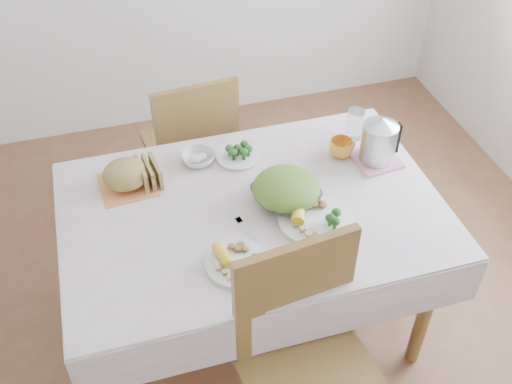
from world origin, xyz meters
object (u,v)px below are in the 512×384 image
object	(u,v)px
salad_bowl	(286,195)
electric_kettle	(379,138)
chair_far	(190,147)
dinner_plate_right	(314,220)
dining_table	(253,271)
dinner_plate_left	(237,263)
yellow_mug	(341,148)

from	to	relation	value
salad_bowl	electric_kettle	xyz separation A→B (m)	(0.45, 0.13, 0.09)
chair_far	dinner_plate_right	size ratio (longest dim) A/B	3.40
dining_table	dinner_plate_left	world-z (taller)	dinner_plate_left
dinner_plate_right	yellow_mug	size ratio (longest dim) A/B	2.66
dining_table	chair_far	distance (m)	0.84
dining_table	dinner_plate_right	xyz separation A→B (m)	(0.20, -0.15, 0.40)
chair_far	salad_bowl	size ratio (longest dim) A/B	3.77
dinner_plate_right	dinner_plate_left	bearing A→B (deg)	-159.67
electric_kettle	salad_bowl	bearing A→B (deg)	-174.99
dining_table	salad_bowl	size ratio (longest dim) A/B	5.55
dining_table	electric_kettle	size ratio (longest dim) A/B	6.70
salad_bowl	dinner_plate_right	size ratio (longest dim) A/B	0.90
chair_far	yellow_mug	bearing A→B (deg)	126.76
salad_bowl	dinner_plate_right	world-z (taller)	salad_bowl
dinner_plate_right	yellow_mug	world-z (taller)	yellow_mug
chair_far	salad_bowl	xyz separation A→B (m)	(0.24, -0.83, 0.33)
dinner_plate_left	dinner_plate_right	size ratio (longest dim) A/B	0.82
electric_kettle	dinner_plate_left	bearing A→B (deg)	-162.29
chair_far	electric_kettle	distance (m)	1.07
dining_table	yellow_mug	distance (m)	0.66
salad_bowl	dining_table	bearing A→B (deg)	178.86
salad_bowl	dinner_plate_left	bearing A→B (deg)	-135.35
electric_kettle	chair_far	bearing A→B (deg)	123.65
chair_far	dinner_plate_left	distance (m)	1.14
chair_far	yellow_mug	xyz separation A→B (m)	(0.56, -0.62, 0.34)
dining_table	electric_kettle	world-z (taller)	electric_kettle
dining_table	chair_far	xyz separation A→B (m)	(-0.11, 0.83, 0.09)
chair_far	yellow_mug	size ratio (longest dim) A/B	9.02
chair_far	dinner_plate_left	world-z (taller)	chair_far
dinner_plate_left	electric_kettle	size ratio (longest dim) A/B	1.10
dining_table	salad_bowl	distance (m)	0.44
salad_bowl	dinner_plate_left	distance (m)	0.39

